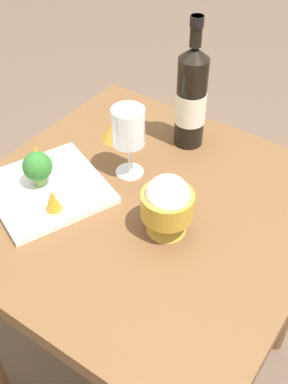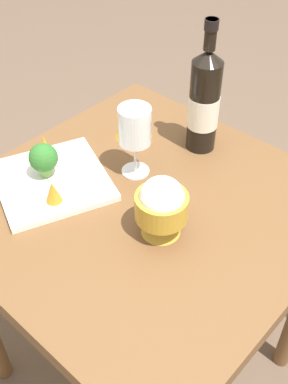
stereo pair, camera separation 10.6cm
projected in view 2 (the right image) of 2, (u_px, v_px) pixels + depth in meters
ground_plane at (144, 366)px, 1.58m from camera, size 8.00×8.00×0.00m
dining_table at (144, 234)px, 1.15m from camera, size 0.77×0.77×0.75m
wine_bottle at (204, 101)px, 1.15m from camera, size 0.08×0.08×0.34m
wine_glass at (135, 128)px, 1.08m from camera, size 0.08×0.08×0.18m
rice_bowl at (162, 206)px, 0.96m from camera, size 0.11×0.11×0.14m
rice_bowl_lid at (133, 123)px, 1.25m from camera, size 0.10×0.10×0.09m
serving_plate at (52, 181)px, 1.12m from camera, size 0.33×0.33×0.02m
broccoli_floret at (43, 158)px, 1.09m from camera, size 0.07×0.07×0.09m
carrot_garnish_left at (45, 148)px, 1.15m from camera, size 0.04×0.04×0.07m
carrot_garnish_right at (53, 192)px, 1.04m from camera, size 0.04×0.04×0.05m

